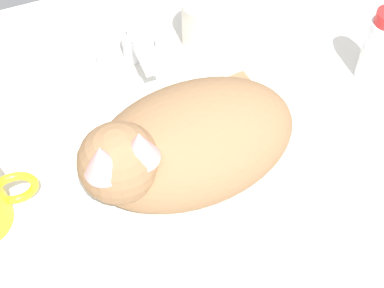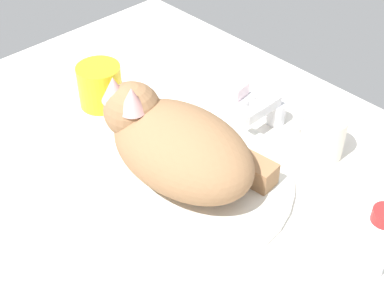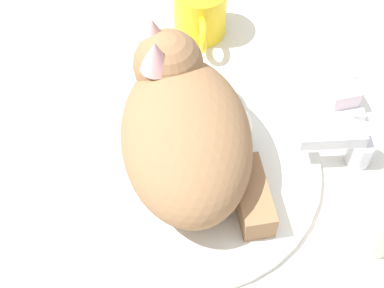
{
  "view_description": "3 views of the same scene",
  "coord_description": "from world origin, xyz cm",
  "px_view_note": "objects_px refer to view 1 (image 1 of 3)",
  "views": [
    {
      "loc": [
        -15.53,
        -38.31,
        62.8
      ],
      "look_at": [
        0.25,
        1.13,
        5.27
      ],
      "focal_mm": 54.45,
      "sensor_mm": 36.0,
      "label": 1
    },
    {
      "loc": [
        47.39,
        -42.94,
        62.24
      ],
      "look_at": [
        -0.76,
        2.9,
        6.05
      ],
      "focal_mm": 51.22,
      "sensor_mm": 36.0,
      "label": 2
    },
    {
      "loc": [
        43.3,
        -1.87,
        65.26
      ],
      "look_at": [
        1.14,
        0.69,
        7.16
      ],
      "focal_mm": 54.15,
      "sensor_mm": 36.0,
      "label": 3
    }
  ],
  "objects_px": {
    "faucet": "(137,48)",
    "toothpaste_bottle": "(377,48)",
    "rinse_cup": "(207,23)",
    "cat": "(182,144)",
    "soap_bar": "(63,66)"
  },
  "relations": [
    {
      "from": "cat",
      "to": "soap_bar",
      "type": "height_order",
      "value": "cat"
    },
    {
      "from": "rinse_cup",
      "to": "soap_bar",
      "type": "relative_size",
      "value": 1.25
    },
    {
      "from": "faucet",
      "to": "toothpaste_bottle",
      "type": "height_order",
      "value": "toothpaste_bottle"
    },
    {
      "from": "cat",
      "to": "rinse_cup",
      "type": "relative_size",
      "value": 3.57
    },
    {
      "from": "faucet",
      "to": "soap_bar",
      "type": "bearing_deg",
      "value": 175.99
    },
    {
      "from": "cat",
      "to": "toothpaste_bottle",
      "type": "xyz_separation_m",
      "value": [
        0.32,
        0.07,
        -0.02
      ]
    },
    {
      "from": "cat",
      "to": "toothpaste_bottle",
      "type": "bearing_deg",
      "value": 12.1
    },
    {
      "from": "rinse_cup",
      "to": "cat",
      "type": "bearing_deg",
      "value": -119.3
    },
    {
      "from": "toothpaste_bottle",
      "to": "faucet",
      "type": "bearing_deg",
      "value": 153.3
    },
    {
      "from": "soap_bar",
      "to": "toothpaste_bottle",
      "type": "height_order",
      "value": "toothpaste_bottle"
    },
    {
      "from": "toothpaste_bottle",
      "to": "cat",
      "type": "bearing_deg",
      "value": -167.9
    },
    {
      "from": "faucet",
      "to": "rinse_cup",
      "type": "relative_size",
      "value": 1.55
    },
    {
      "from": "cat",
      "to": "toothpaste_bottle",
      "type": "relative_size",
      "value": 2.31
    },
    {
      "from": "rinse_cup",
      "to": "toothpaste_bottle",
      "type": "height_order",
      "value": "toothpaste_bottle"
    },
    {
      "from": "faucet",
      "to": "toothpaste_bottle",
      "type": "distance_m",
      "value": 0.34
    }
  ]
}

